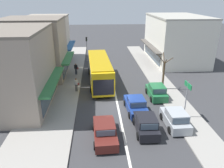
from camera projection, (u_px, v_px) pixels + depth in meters
ground_plane at (118, 106)px, 22.63m from camera, size 140.00×140.00×0.00m
lane_centre_line at (115, 90)px, 26.33m from camera, size 0.20×28.00×0.01m
sidewalk_left at (60, 85)px, 27.69m from camera, size 5.20×44.00×0.14m
kerb_right at (160, 83)px, 28.57m from camera, size 2.80×44.00×0.12m
shopfront_corner_near at (14, 70)px, 21.28m from camera, size 7.55×9.31×7.86m
shopfront_mid_block at (36, 49)px, 29.21m from camera, size 8.58×7.28×8.04m
shopfront_far_end at (48, 39)px, 36.94m from camera, size 7.51×8.47×7.61m
building_right_far at (176, 39)px, 37.19m from camera, size 8.93×12.88×7.66m
city_bus at (100, 69)px, 28.05m from camera, size 3.17×10.98×3.23m
hatchback_behind_bus_near at (146, 124)px, 18.10m from camera, size 1.87×3.73×1.54m
sedan_queue_gap_filler at (105, 131)px, 17.24m from camera, size 2.02×4.26×1.47m
sedan_queue_far_back at (136, 105)px, 21.37m from camera, size 2.05×4.28×1.47m
parked_hatchback_kerb_front at (175, 119)px, 18.90m from camera, size 1.87×3.73×1.54m
parked_hatchback_kerb_second at (156, 92)px, 24.27m from camera, size 1.85×3.72×1.54m
traffic_light_downstreet at (87, 45)px, 37.26m from camera, size 0.33×0.24×4.20m
directional_road_sign at (187, 92)px, 19.44m from camera, size 0.10×1.40×3.60m
street_tree_right at (164, 73)px, 25.86m from camera, size 1.93×1.59×4.47m
pedestrian_with_handbag_near at (76, 84)px, 25.49m from camera, size 0.64×0.43×1.63m
pedestrian_browsing_midblock at (76, 68)px, 30.99m from camera, size 0.64×0.43×1.63m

